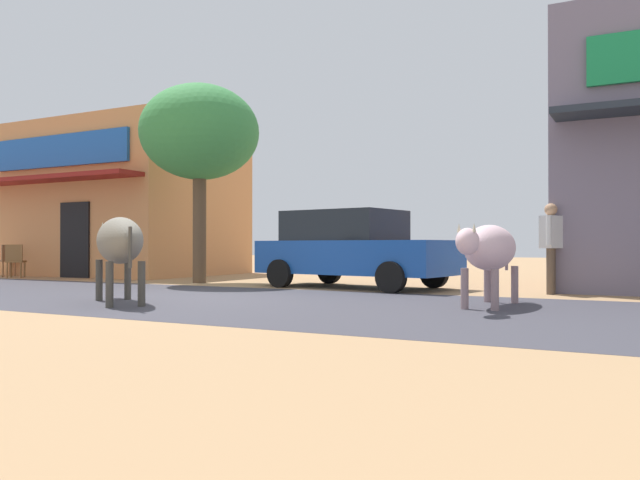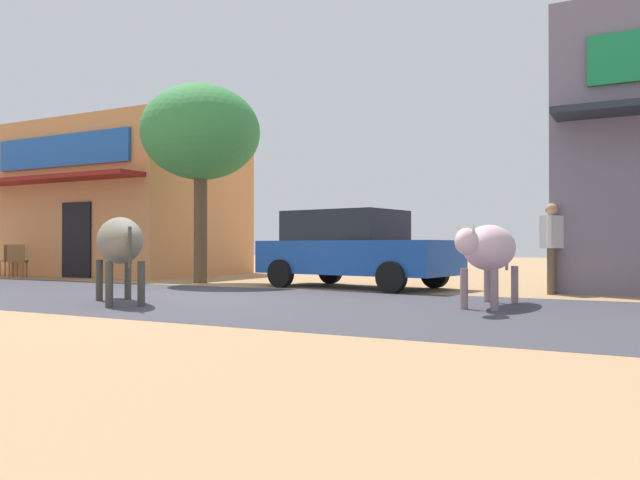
{
  "view_description": "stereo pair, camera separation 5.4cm",
  "coord_description": "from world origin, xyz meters",
  "px_view_note": "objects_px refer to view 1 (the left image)",
  "views": [
    {
      "loc": [
        6.94,
        -8.45,
        0.9
      ],
      "look_at": [
        1.92,
        1.15,
        0.99
      ],
      "focal_mm": 35.55,
      "sensor_mm": 36.0,
      "label": 1
    },
    {
      "loc": [
        6.98,
        -8.42,
        0.9
      ],
      "look_at": [
        1.92,
        1.15,
        0.99
      ],
      "focal_mm": 35.55,
      "sensor_mm": 36.0,
      "label": 2
    }
  ],
  "objects_px": {
    "cow_far_dark": "(489,249)",
    "cafe_chair_by_doorway": "(8,259)",
    "parked_hatchback_car": "(353,248)",
    "cafe_chair_near_tree": "(15,259)",
    "cow_near_brown": "(119,242)",
    "pedestrian_by_shop": "(551,241)",
    "roadside_tree": "(200,133)"
  },
  "relations": [
    {
      "from": "pedestrian_by_shop",
      "to": "cafe_chair_by_doorway",
      "type": "height_order",
      "value": "pedestrian_by_shop"
    },
    {
      "from": "cow_far_dark",
      "to": "pedestrian_by_shop",
      "type": "xyz_separation_m",
      "value": [
        0.47,
        2.9,
        0.13
      ]
    },
    {
      "from": "cow_near_brown",
      "to": "pedestrian_by_shop",
      "type": "height_order",
      "value": "pedestrian_by_shop"
    },
    {
      "from": "parked_hatchback_car",
      "to": "pedestrian_by_shop",
      "type": "xyz_separation_m",
      "value": [
        3.99,
        0.03,
        0.14
      ]
    },
    {
      "from": "cow_near_brown",
      "to": "cow_far_dark",
      "type": "relative_size",
      "value": 0.9
    },
    {
      "from": "cow_near_brown",
      "to": "pedestrian_by_shop",
      "type": "relative_size",
      "value": 1.37
    },
    {
      "from": "cow_near_brown",
      "to": "cow_far_dark",
      "type": "height_order",
      "value": "cow_near_brown"
    },
    {
      "from": "roadside_tree",
      "to": "parked_hatchback_car",
      "type": "relative_size",
      "value": 1.08
    },
    {
      "from": "pedestrian_by_shop",
      "to": "cow_near_brown",
      "type": "bearing_deg",
      "value": -138.67
    },
    {
      "from": "cow_far_dark",
      "to": "pedestrian_by_shop",
      "type": "bearing_deg",
      "value": 80.71
    },
    {
      "from": "roadside_tree",
      "to": "pedestrian_by_shop",
      "type": "relative_size",
      "value": 2.83
    },
    {
      "from": "cow_far_dark",
      "to": "cafe_chair_by_doorway",
      "type": "relative_size",
      "value": 2.78
    },
    {
      "from": "parked_hatchback_car",
      "to": "cafe_chair_near_tree",
      "type": "bearing_deg",
      "value": -176.05
    },
    {
      "from": "roadside_tree",
      "to": "cow_near_brown",
      "type": "relative_size",
      "value": 2.06
    },
    {
      "from": "parked_hatchback_car",
      "to": "cafe_chair_near_tree",
      "type": "xyz_separation_m",
      "value": [
        -9.93,
        -0.68,
        -0.33
      ]
    },
    {
      "from": "cow_far_dark",
      "to": "cafe_chair_by_doorway",
      "type": "bearing_deg",
      "value": 169.34
    },
    {
      "from": "cow_far_dark",
      "to": "pedestrian_by_shop",
      "type": "relative_size",
      "value": 1.53
    },
    {
      "from": "cow_near_brown",
      "to": "cow_far_dark",
      "type": "distance_m",
      "value": 5.65
    },
    {
      "from": "pedestrian_by_shop",
      "to": "cafe_chair_near_tree",
      "type": "bearing_deg",
      "value": -177.04
    },
    {
      "from": "roadside_tree",
      "to": "cafe_chair_near_tree",
      "type": "bearing_deg",
      "value": -175.66
    },
    {
      "from": "cow_near_brown",
      "to": "roadside_tree",
      "type": "bearing_deg",
      "value": 114.79
    },
    {
      "from": "pedestrian_by_shop",
      "to": "cafe_chair_by_doorway",
      "type": "relative_size",
      "value": 1.82
    },
    {
      "from": "cow_near_brown",
      "to": "cafe_chair_by_doorway",
      "type": "xyz_separation_m",
      "value": [
        -9.29,
        4.86,
        -0.45
      ]
    },
    {
      "from": "cow_near_brown",
      "to": "cafe_chair_by_doorway",
      "type": "distance_m",
      "value": 10.49
    },
    {
      "from": "cow_near_brown",
      "to": "cafe_chair_by_doorway",
      "type": "height_order",
      "value": "cow_near_brown"
    },
    {
      "from": "cow_far_dark",
      "to": "cafe_chair_by_doorway",
      "type": "xyz_separation_m",
      "value": [
        -14.53,
        2.74,
        -0.34
      ]
    },
    {
      "from": "cow_far_dark",
      "to": "roadside_tree",
      "type": "bearing_deg",
      "value": 160.48
    },
    {
      "from": "parked_hatchback_car",
      "to": "cafe_chair_near_tree",
      "type": "height_order",
      "value": "parked_hatchback_car"
    },
    {
      "from": "cafe_chair_by_doorway",
      "to": "pedestrian_by_shop",
      "type": "bearing_deg",
      "value": 0.62
    },
    {
      "from": "roadside_tree",
      "to": "parked_hatchback_car",
      "type": "distance_m",
      "value": 4.78
    },
    {
      "from": "cafe_chair_near_tree",
      "to": "cafe_chair_by_doorway",
      "type": "relative_size",
      "value": 1.0
    },
    {
      "from": "roadside_tree",
      "to": "pedestrian_by_shop",
      "type": "distance_m",
      "value": 8.33
    }
  ]
}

